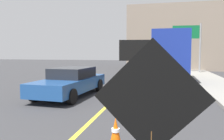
{
  "coord_description": "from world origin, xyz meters",
  "views": [
    {
      "loc": [
        2.16,
        -0.03,
        2.14
      ],
      "look_at": [
        0.81,
        5.92,
        1.66
      ],
      "focal_mm": 36.23,
      "sensor_mm": 36.0,
      "label": 1
    }
  ],
  "objects": [
    {
      "name": "traffic_cone_near_sign",
      "position": [
        1.14,
        4.84,
        0.33
      ],
      "size": [
        0.36,
        0.36,
        0.68
      ],
      "color": "black",
      "rests_on": "ground"
    },
    {
      "name": "box_truck",
      "position": [
        2.65,
        16.97,
        1.9
      ],
      "size": [
        2.59,
        7.0,
        3.55
      ],
      "color": "black",
      "rests_on": "ground"
    },
    {
      "name": "arrow_board_trailer",
      "position": [
        0.97,
        10.27,
        0.48
      ],
      "size": [
        1.59,
        1.94,
        2.7
      ],
      "color": "orange",
      "rests_on": "ground"
    },
    {
      "name": "roadwork_sign",
      "position": [
        2.02,
        3.07,
        1.47
      ],
      "size": [
        1.63,
        0.07,
        2.33
      ],
      "color": "#593819",
      "rests_on": "ground"
    },
    {
      "name": "traffic_cone_mid_lane",
      "position": [
        1.05,
        7.79,
        0.33
      ],
      "size": [
        0.36,
        0.36,
        0.68
      ],
      "color": "black",
      "rests_on": "ground"
    },
    {
      "name": "pickup_car",
      "position": [
        -2.25,
        10.26,
        0.7
      ],
      "size": [
        2.26,
        5.09,
        1.38
      ],
      "color": "navy",
      "rests_on": "ground"
    },
    {
      "name": "highway_guide_sign",
      "position": [
        4.92,
        23.8,
        3.42
      ],
      "size": [
        2.79,
        0.28,
        5.0
      ],
      "color": "gray",
      "rests_on": "ground"
    },
    {
      "name": "far_building_block",
      "position": [
        4.97,
        31.43,
        3.9
      ],
      "size": [
        14.36,
        8.8,
        7.8
      ],
      "primitive_type": "cube",
      "color": "gray",
      "rests_on": "ground"
    },
    {
      "name": "lane_center_stripe",
      "position": [
        0.0,
        6.0,
        0.0
      ],
      "size": [
        0.14,
        36.0,
        0.01
      ],
      "primitive_type": "cube",
      "color": "yellow",
      "rests_on": "ground"
    }
  ]
}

